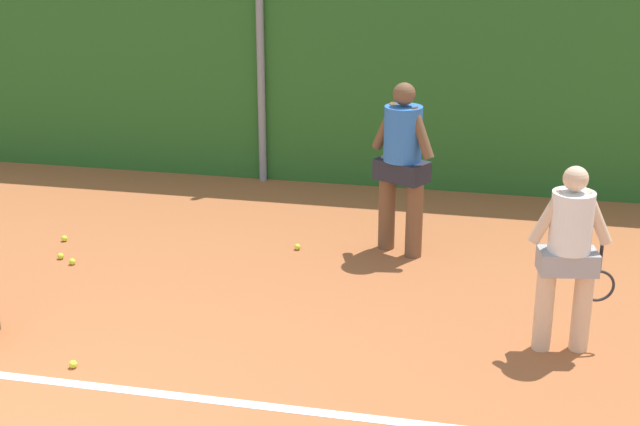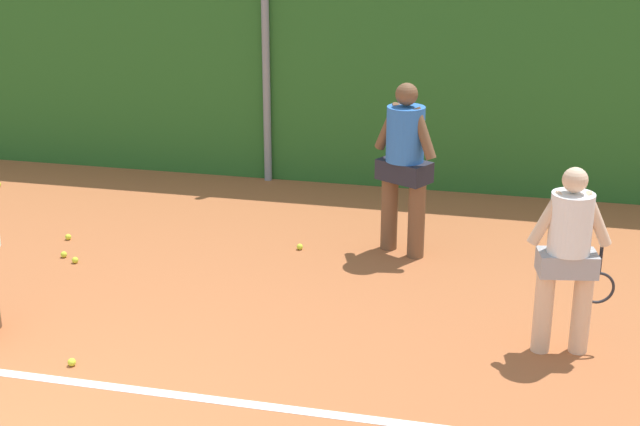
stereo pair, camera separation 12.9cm
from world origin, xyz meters
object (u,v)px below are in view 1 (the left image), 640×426
at_px(tennis_ball_2, 61,256).
at_px(tennis_ball_3, 73,364).
at_px(tennis_ball_7, 72,262).
at_px(player_midcourt, 569,250).
at_px(player_backcourt_far, 402,159).
at_px(tennis_ball_6, 297,247).
at_px(tennis_ball_8, 64,238).

height_order(tennis_ball_2, tennis_ball_3, same).
bearing_deg(tennis_ball_7, player_midcourt, -9.52).
height_order(player_backcourt_far, tennis_ball_6, player_backcourt_far).
relative_size(player_backcourt_far, tennis_ball_2, 27.61).
distance_m(tennis_ball_3, tennis_ball_7, 2.22).
height_order(tennis_ball_6, tennis_ball_8, same).
xyz_separation_m(tennis_ball_2, tennis_ball_8, (-0.20, 0.48, 0.00)).
bearing_deg(tennis_ball_8, player_midcourt, -15.02).
xyz_separation_m(player_backcourt_far, tennis_ball_8, (-3.64, -0.48, -0.99)).
bearing_deg(player_backcourt_far, tennis_ball_7, 46.95).
distance_m(player_midcourt, player_backcourt_far, 2.48).
bearing_deg(tennis_ball_7, tennis_ball_8, 123.52).
xyz_separation_m(player_backcourt_far, tennis_ball_2, (-3.43, -0.96, -0.99)).
bearing_deg(tennis_ball_3, tennis_ball_2, 119.62).
distance_m(player_backcourt_far, tennis_ball_2, 3.70).
xyz_separation_m(tennis_ball_3, tennis_ball_7, (-1.00, 1.98, 0.00)).
relative_size(player_midcourt, tennis_ball_3, 24.20).
relative_size(tennis_ball_2, tennis_ball_8, 1.00).
bearing_deg(tennis_ball_7, tennis_ball_3, -63.16).
height_order(tennis_ball_2, tennis_ball_7, same).
bearing_deg(player_midcourt, tennis_ball_7, 160.29).
height_order(tennis_ball_3, tennis_ball_7, same).
relative_size(player_midcourt, tennis_ball_2, 24.20).
height_order(tennis_ball_7, tennis_ball_8, same).
relative_size(player_midcourt, tennis_ball_8, 24.20).
distance_m(player_backcourt_far, tennis_ball_8, 3.80).
relative_size(player_backcourt_far, tennis_ball_8, 27.61).
distance_m(player_midcourt, tennis_ball_7, 4.99).
distance_m(tennis_ball_2, tennis_ball_3, 2.41).
distance_m(player_midcourt, tennis_ball_8, 5.49).
bearing_deg(player_backcourt_far, tennis_ball_8, 36.17).
distance_m(tennis_ball_6, tennis_ball_8, 2.58).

